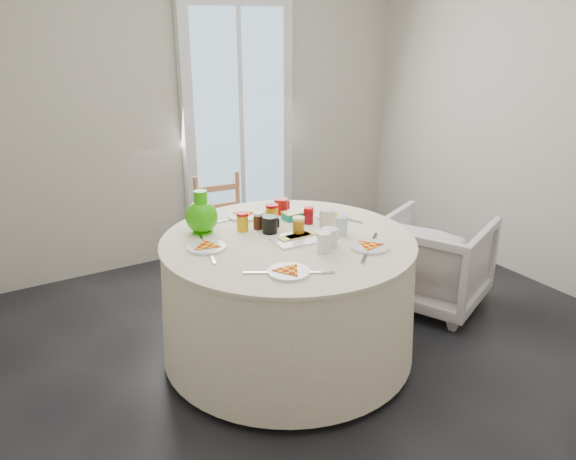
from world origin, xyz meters
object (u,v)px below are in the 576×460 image
table (288,298)px  armchair (434,252)px  wooden_chair (225,227)px  green_pitcher (201,212)px

table → armchair: bearing=1.3°
wooden_chair → armchair: 1.51m
armchair → green_pitcher: (-1.58, 0.32, 0.48)m
table → armchair: size_ratio=2.08×
table → armchair: 1.21m
wooden_chair → green_pitcher: 0.92m
table → wooden_chair: wooden_chair is taller
table → green_pitcher: size_ratio=6.05×
wooden_chair → green_pitcher: size_ratio=3.48×
wooden_chair → armchair: (1.12, -1.01, -0.08)m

